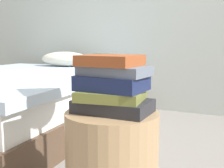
% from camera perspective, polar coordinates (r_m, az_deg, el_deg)
% --- Properties ---
extents(bed, '(1.68, 2.11, 0.62)m').
position_cam_1_polar(bed, '(2.62, -18.04, -2.94)').
color(bed, '#4C3828').
rests_on(bed, ground_plane).
extents(side_table, '(0.38, 0.38, 0.45)m').
position_cam_1_polar(side_table, '(1.23, -0.00, -15.66)').
color(side_table, tan).
rests_on(side_table, ground_plane).
extents(book_charcoal, '(0.29, 0.19, 0.05)m').
position_cam_1_polar(book_charcoal, '(1.15, 0.32, -4.33)').
color(book_charcoal, '#28282D').
rests_on(book_charcoal, side_table).
extents(book_olive, '(0.27, 0.23, 0.04)m').
position_cam_1_polar(book_olive, '(1.14, 0.02, -2.25)').
color(book_olive, olive).
rests_on(book_olive, book_charcoal).
extents(book_navy, '(0.26, 0.19, 0.06)m').
position_cam_1_polar(book_navy, '(1.13, -0.14, 0.20)').
color(book_navy, '#19234C').
rests_on(book_navy, book_olive).
extents(book_slate, '(0.28, 0.18, 0.04)m').
position_cam_1_polar(book_slate, '(1.12, 0.33, 2.58)').
color(book_slate, slate).
rests_on(book_slate, book_navy).
extents(book_rust, '(0.23, 0.20, 0.04)m').
position_cam_1_polar(book_rust, '(1.14, -0.33, 4.67)').
color(book_rust, '#994723').
rests_on(book_rust, book_slate).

